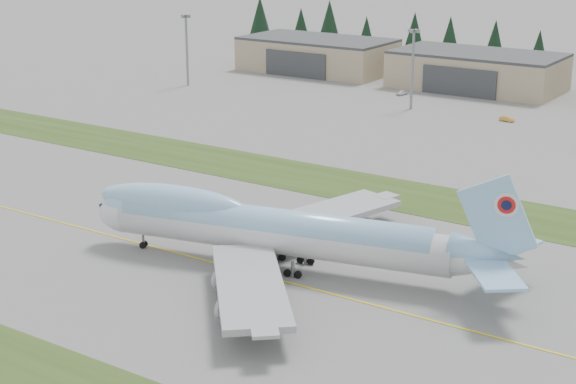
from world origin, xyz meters
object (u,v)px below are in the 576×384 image
Objects in this scene: hangar_left at (317,55)px; service_vehicle_a at (402,95)px; hangar_center at (477,71)px; service_vehicle_b at (507,121)px; boeing_747_freighter at (275,230)px.

hangar_left reaches higher than service_vehicle_a.
service_vehicle_b is (22.70, -36.18, -5.39)m from hangar_center.
hangar_left is at bearing 75.11° from service_vehicle_b.
hangar_left and hangar_center have the same top height.
service_vehicle_b is (36.69, -15.54, 0.00)m from service_vehicle_a.
boeing_747_freighter is 148.77m from hangar_center.
service_vehicle_a reaches higher than service_vehicle_b.
boeing_747_freighter reaches higher than hangar_center.
hangar_center is (55.00, 0.00, 0.00)m from hangar_left.
boeing_747_freighter is at bearing -79.27° from hangar_center.
service_vehicle_a is (41.01, -20.64, -5.39)m from hangar_left.
boeing_747_freighter is 1.40× the size of hangar_left.
service_vehicle_b is at bearing -24.97° from hangar_left.
hangar_center is at bearing 88.26° from boeing_747_freighter.
boeing_747_freighter is 17.14× the size of service_vehicle_b.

